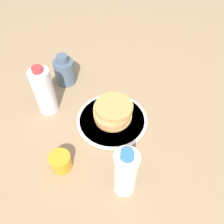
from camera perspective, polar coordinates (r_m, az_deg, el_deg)
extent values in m
plane|color=#9E7F5B|center=(0.86, 1.61, -3.81)|extent=(4.00, 4.00, 0.00)
cylinder|color=white|center=(0.88, 0.00, -2.05)|extent=(0.26, 0.26, 0.01)
cylinder|color=white|center=(0.87, 0.00, -1.95)|extent=(0.28, 0.28, 0.01)
cylinder|color=#CB8D43|center=(0.87, 0.17, -1.22)|extent=(0.15, 0.15, 0.02)
cylinder|color=tan|center=(0.85, 0.36, -0.91)|extent=(0.15, 0.15, 0.01)
cylinder|color=tan|center=(0.84, 0.04, -0.53)|extent=(0.15, 0.15, 0.01)
cylinder|color=tan|center=(0.83, 0.07, -0.14)|extent=(0.15, 0.15, 0.01)
cylinder|color=tan|center=(0.83, 0.07, 0.94)|extent=(0.15, 0.15, 0.01)
cylinder|color=tan|center=(0.82, 0.50, 1.38)|extent=(0.15, 0.15, 0.02)
cylinder|color=orange|center=(0.77, -13.27, -12.48)|extent=(0.07, 0.07, 0.06)
cylinder|color=#4C6075|center=(1.04, -12.21, 10.21)|extent=(0.09, 0.09, 0.11)
cylinder|color=#4C6075|center=(0.99, -12.89, 13.40)|extent=(0.05, 0.05, 0.03)
cylinder|color=white|center=(0.89, -17.28, 5.11)|extent=(0.08, 0.08, 0.20)
cylinder|color=red|center=(0.83, -18.99, 10.47)|extent=(0.04, 0.04, 0.02)
cylinder|color=silver|center=(0.66, 3.51, -15.64)|extent=(0.07, 0.07, 0.19)
cylinder|color=blue|center=(0.57, 4.00, -11.21)|extent=(0.04, 0.04, 0.02)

